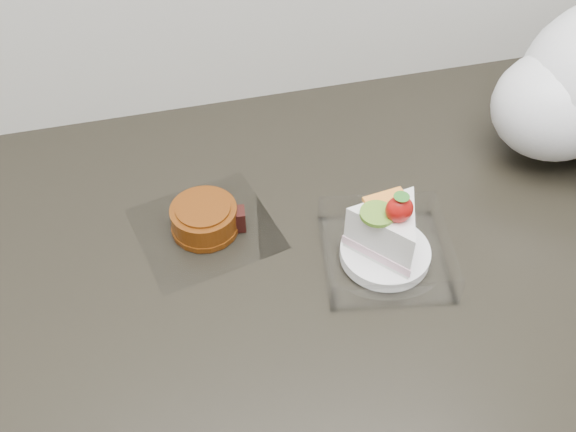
% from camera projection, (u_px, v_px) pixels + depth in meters
% --- Properties ---
extents(counter, '(2.04, 0.64, 0.90)m').
position_uv_depth(counter, '(286.00, 416.00, 1.11)').
color(counter, black).
rests_on(counter, ground).
extents(cake_tray, '(0.17, 0.17, 0.12)m').
position_uv_depth(cake_tray, '(387.00, 242.00, 0.75)').
color(cake_tray, white).
rests_on(cake_tray, counter).
extents(mooncake_wrap, '(0.19, 0.19, 0.04)m').
position_uv_depth(mooncake_wrap, '(206.00, 220.00, 0.79)').
color(mooncake_wrap, white).
rests_on(mooncake_wrap, counter).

